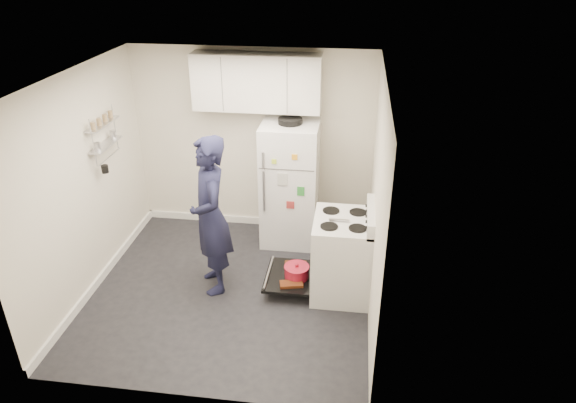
# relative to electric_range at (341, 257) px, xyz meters

# --- Properties ---
(room) EXTENTS (3.21, 3.21, 2.51)m
(room) POSITION_rel_electric_range_xyz_m (-1.29, -0.12, 0.74)
(room) COLOR black
(room) RESTS_ON ground
(electric_range) EXTENTS (0.66, 0.76, 1.10)m
(electric_range) POSITION_rel_electric_range_xyz_m (0.00, 0.00, 0.00)
(electric_range) COLOR silver
(electric_range) RESTS_ON ground
(open_oven_door) EXTENTS (0.55, 0.70, 0.23)m
(open_oven_door) POSITION_rel_electric_range_xyz_m (-0.55, -0.01, -0.28)
(open_oven_door) COLOR black
(open_oven_door) RESTS_ON ground
(refrigerator) EXTENTS (0.72, 0.74, 1.72)m
(refrigerator) POSITION_rel_electric_range_xyz_m (-0.72, 1.10, 0.36)
(refrigerator) COLOR white
(refrigerator) RESTS_ON ground
(upper_cabinets) EXTENTS (1.60, 0.33, 0.70)m
(upper_cabinets) POSITION_rel_electric_range_xyz_m (-1.16, 1.28, 1.63)
(upper_cabinets) COLOR silver
(upper_cabinets) RESTS_ON room
(wall_shelf_rack) EXTENTS (0.14, 0.60, 0.61)m
(wall_shelf_rack) POSITION_rel_electric_range_xyz_m (-2.78, 0.34, 1.21)
(wall_shelf_rack) COLOR #B2B2B7
(wall_shelf_rack) RESTS_ON room
(person) EXTENTS (0.69, 0.80, 1.86)m
(person) POSITION_rel_electric_range_xyz_m (-1.46, -0.09, 0.46)
(person) COLOR #161732
(person) RESTS_ON ground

